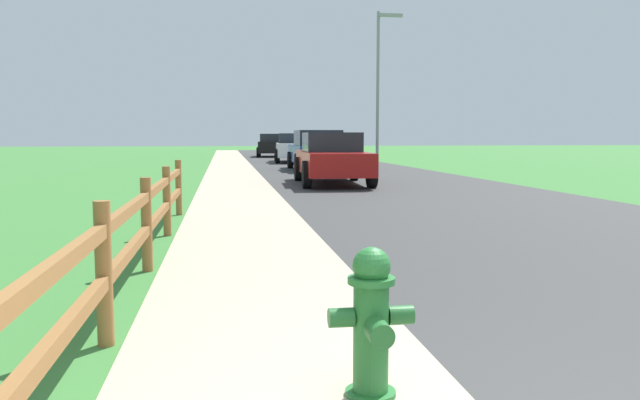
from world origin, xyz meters
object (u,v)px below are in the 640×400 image
(parked_car_white, at_px, (293,148))
(parked_car_black, at_px, (273,145))
(fire_hydrant, at_px, (372,321))
(parked_suv_red, at_px, (332,158))
(street_lamp, at_px, (380,76))
(parked_car_blue, at_px, (317,150))

(parked_car_white, distance_m, parked_car_black, 9.04)
(fire_hydrant, distance_m, parked_car_white, 30.55)
(parked_suv_red, bearing_deg, street_lamp, 68.76)
(parked_suv_red, distance_m, street_lamp, 11.33)
(fire_hydrant, relative_size, parked_car_white, 0.16)
(fire_hydrant, relative_size, parked_car_black, 0.18)
(parked_car_blue, relative_size, street_lamp, 0.68)
(fire_hydrant, bearing_deg, parked_suv_red, 81.08)
(parked_car_blue, distance_m, street_lamp, 5.26)
(parked_car_black, bearing_deg, street_lamp, -75.23)
(parked_car_white, bearing_deg, street_lamp, -57.60)
(parked_car_blue, height_order, parked_car_black, parked_car_blue)
(parked_car_blue, bearing_deg, parked_car_black, 91.82)
(parked_car_blue, xyz_separation_m, parked_car_black, (-0.54, 16.88, -0.04))
(parked_car_white, xyz_separation_m, parked_car_black, (-0.41, 9.04, 0.01))
(parked_suv_red, bearing_deg, parked_car_blue, 84.87)
(parked_suv_red, relative_size, parked_car_blue, 1.02)
(parked_car_white, bearing_deg, parked_car_blue, -89.07)
(parked_car_white, bearing_deg, fire_hydrant, -95.46)
(parked_car_blue, xyz_separation_m, street_lamp, (3.24, 2.54, 3.27))
(fire_hydrant, relative_size, parked_car_blue, 0.17)
(fire_hydrant, distance_m, parked_suv_red, 15.19)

